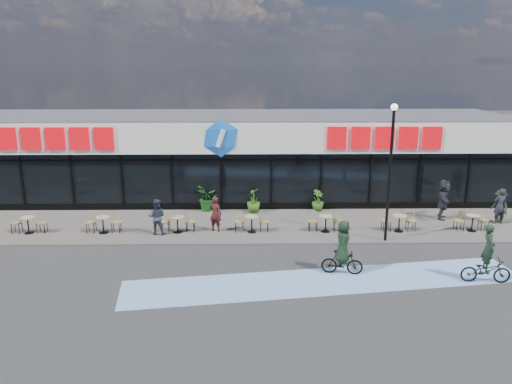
% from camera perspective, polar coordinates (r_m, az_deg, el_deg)
% --- Properties ---
extents(ground, '(120.00, 120.00, 0.00)m').
position_cam_1_polar(ground, '(19.02, -4.90, -8.31)').
color(ground, '#28282B').
rests_on(ground, ground).
extents(sidewalk, '(44.00, 5.00, 0.10)m').
position_cam_1_polar(sidewalk, '(23.21, -4.16, -3.85)').
color(sidewalk, '#56524C').
rests_on(sidewalk, ground).
extents(bike_lane, '(14.17, 4.13, 0.01)m').
position_cam_1_polar(bike_lane, '(17.81, 7.92, -10.06)').
color(bike_lane, '#6A97C8').
rests_on(bike_lane, ground).
extents(building, '(30.60, 6.57, 4.75)m').
position_cam_1_polar(building, '(27.89, -3.64, 4.19)').
color(building, black).
rests_on(building, ground).
extents(lamp_post, '(0.28, 0.28, 5.71)m').
position_cam_1_polar(lamp_post, '(20.97, 15.12, 3.29)').
color(lamp_post, black).
rests_on(lamp_post, sidewalk).
extents(bistro_set_1, '(1.54, 0.62, 0.90)m').
position_cam_1_polar(bistro_set_1, '(24.09, -24.53, -3.22)').
color(bistro_set_1, tan).
rests_on(bistro_set_1, sidewalk).
extents(bistro_set_2, '(1.54, 0.62, 0.90)m').
position_cam_1_polar(bistro_set_2, '(22.98, -17.03, -3.34)').
color(bistro_set_2, tan).
rests_on(bistro_set_2, sidewalk).
extents(bistro_set_3, '(1.54, 0.62, 0.90)m').
position_cam_1_polar(bistro_set_3, '(22.30, -8.93, -3.41)').
color(bistro_set_3, tan).
rests_on(bistro_set_3, sidewalk).
extents(bistro_set_4, '(1.54, 0.62, 0.90)m').
position_cam_1_polar(bistro_set_4, '(22.08, -0.49, -3.41)').
color(bistro_set_4, tan).
rests_on(bistro_set_4, sidewalk).
extents(bistro_set_5, '(1.54, 0.62, 0.90)m').
position_cam_1_polar(bistro_set_5, '(22.34, 7.93, -3.33)').
color(bistro_set_5, tan).
rests_on(bistro_set_5, sidewalk).
extents(bistro_set_6, '(1.54, 0.62, 0.90)m').
position_cam_1_polar(bistro_set_6, '(23.06, 15.99, -3.20)').
color(bistro_set_6, tan).
rests_on(bistro_set_6, sidewalk).
extents(bistro_set_7, '(1.54, 0.62, 0.90)m').
position_cam_1_polar(bistro_set_7, '(24.21, 23.42, -3.01)').
color(bistro_set_7, tan).
rests_on(bistro_set_7, sidewalk).
extents(potted_plant_left, '(1.43, 1.52, 1.33)m').
position_cam_1_polar(potted_plant_left, '(25.17, -5.50, -0.69)').
color(potted_plant_left, '#174D16').
rests_on(potted_plant_left, sidewalk).
extents(potted_plant_mid, '(0.89, 0.89, 1.23)m').
position_cam_1_polar(potted_plant_mid, '(24.84, -0.27, -0.95)').
color(potted_plant_mid, '#2F5719').
rests_on(potted_plant_mid, sidewalk).
extents(potted_plant_right, '(0.85, 0.85, 1.07)m').
position_cam_1_polar(potted_plant_right, '(25.32, 7.08, -0.95)').
color(potted_plant_right, '#2B5518').
rests_on(potted_plant_right, sidewalk).
extents(patron_left, '(0.68, 0.57, 1.59)m').
position_cam_1_polar(patron_left, '(22.14, -4.66, -2.49)').
color(patron_left, '#3D1516').
rests_on(patron_left, sidewalk).
extents(patron_right, '(0.79, 0.63, 1.58)m').
position_cam_1_polar(patron_right, '(22.07, -11.28, -2.80)').
color(patron_right, '#293040').
rests_on(patron_right, sidewalk).
extents(pedestrian_a, '(0.83, 1.12, 1.55)m').
position_cam_1_polar(pedestrian_a, '(25.90, 26.08, -1.46)').
color(pedestrian_a, black).
rests_on(pedestrian_a, sidewalk).
extents(pedestrian_b, '(1.18, 1.87, 1.92)m').
position_cam_1_polar(pedestrian_b, '(25.34, 20.61, -0.79)').
color(pedestrian_b, '#22232B').
rests_on(pedestrian_b, sidewalk).
extents(pedestrian_c, '(0.65, 0.45, 1.69)m').
position_cam_1_polar(pedestrian_c, '(25.66, 26.10, -1.45)').
color(pedestrian_c, '#222129').
rests_on(pedestrian_c, sidewalk).
extents(cyclist_a, '(1.54, 0.84, 2.01)m').
position_cam_1_polar(cyclist_a, '(18.15, 9.87, -6.75)').
color(cyclist_a, black).
rests_on(cyclist_a, ground).
extents(cyclist_b, '(1.72, 0.75, 2.11)m').
position_cam_1_polar(cyclist_b, '(19.02, 24.85, -7.41)').
color(cyclist_b, black).
rests_on(cyclist_b, ground).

